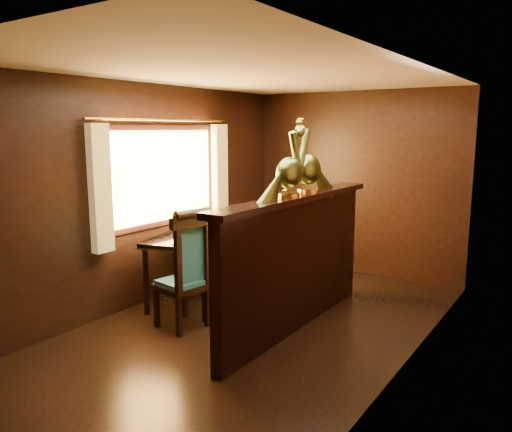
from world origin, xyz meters
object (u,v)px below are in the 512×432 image
Objects in this scene: dining_table at (197,240)px; peacock_right at (309,156)px; peacock_left at (289,159)px; chair_left at (188,267)px; chair_right at (273,246)px.

peacock_right reaches higher than dining_table.
dining_table is 1.72m from peacock_left.
chair_left is 1.63m from peacock_right.
dining_table is 1.71m from peacock_right.
peacock_left is at bearing -27.51° from dining_table.
chair_left is at bearing -150.80° from peacock_left.
dining_table is at bearing -171.99° from chair_right.
chair_left is 0.94× the size of chair_right.
chair_left is at bearing -71.97° from dining_table.
chair_right reaches higher than dining_table.
peacock_right is (0.54, -0.20, 1.04)m from chair_right.
peacock_left is 0.38m from peacock_right.
chair_right is 1.19m from peacock_right.
peacock_right reaches higher than chair_right.
dining_table is at bearing 169.83° from peacock_left.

